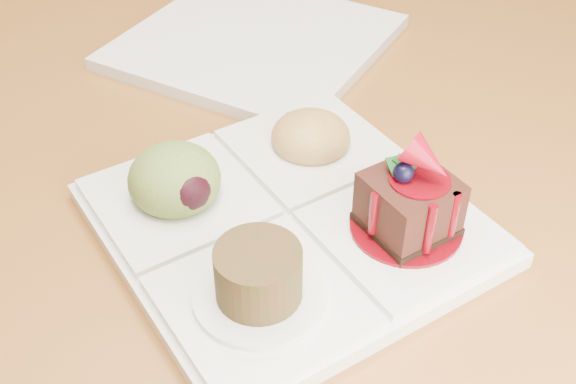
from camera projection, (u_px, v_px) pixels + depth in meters
dining_table at (226, 85)px, 0.77m from camera, size 1.00×1.80×0.75m
chair_right at (559, 19)px, 1.26m from camera, size 0.51×0.51×0.90m
sampler_plate at (284, 209)px, 0.49m from camera, size 0.25×0.25×0.09m
second_plate at (255, 42)px, 0.69m from camera, size 0.30×0.30×0.01m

